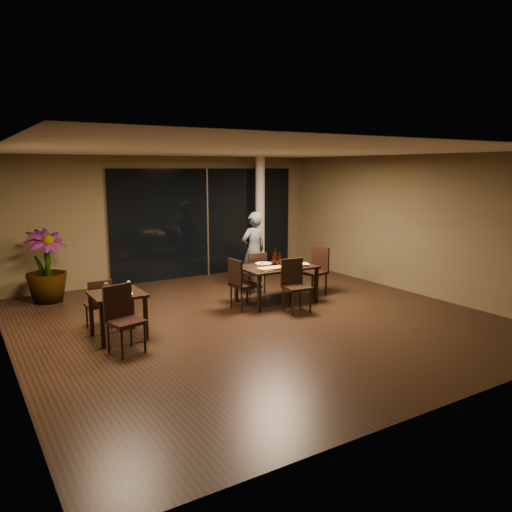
# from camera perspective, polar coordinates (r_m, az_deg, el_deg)

# --- Properties ---
(ground) EXTENTS (8.00, 8.00, 0.00)m
(ground) POSITION_cam_1_polar(r_m,az_deg,el_deg) (9.12, -0.10, -7.25)
(ground) COLOR black
(ground) RESTS_ON ground
(wall_back) EXTENTS (8.00, 0.10, 3.00)m
(wall_back) POSITION_cam_1_polar(r_m,az_deg,el_deg) (12.41, -9.98, 4.27)
(wall_back) COLOR #4E4329
(wall_back) RESTS_ON ground
(wall_front) EXTENTS (8.00, 0.10, 3.00)m
(wall_front) POSITION_cam_1_polar(r_m,az_deg,el_deg) (5.80, 21.36, -2.69)
(wall_front) COLOR #4E4329
(wall_front) RESTS_ON ground
(wall_right) EXTENTS (0.10, 8.00, 3.00)m
(wall_right) POSITION_cam_1_polar(r_m,az_deg,el_deg) (11.44, 17.49, 3.49)
(wall_right) COLOR #4E4329
(wall_right) RESTS_ON ground
(ceiling) EXTENTS (8.00, 8.00, 0.04)m
(ceiling) POSITION_cam_1_polar(r_m,az_deg,el_deg) (8.72, -0.11, 12.07)
(ceiling) COLOR silver
(ceiling) RESTS_ON wall_back
(window_panel) EXTENTS (5.00, 0.06, 2.70)m
(window_panel) POSITION_cam_1_polar(r_m,az_deg,el_deg) (12.74, -5.63, 3.85)
(window_panel) COLOR black
(window_panel) RESTS_ON ground
(column) EXTENTS (0.24, 0.24, 3.00)m
(column) POSITION_cam_1_polar(r_m,az_deg,el_deg) (13.14, 0.47, 4.73)
(column) COLOR silver
(column) RESTS_ON ground
(main_table) EXTENTS (1.50, 1.00, 0.75)m
(main_table) POSITION_cam_1_polar(r_m,az_deg,el_deg) (10.13, 2.34, -1.56)
(main_table) COLOR black
(main_table) RESTS_ON ground
(side_table) EXTENTS (0.80, 0.80, 0.75)m
(side_table) POSITION_cam_1_polar(r_m,az_deg,el_deg) (8.29, -15.57, -4.93)
(side_table) COLOR black
(side_table) RESTS_ON ground
(chair_main_far) EXTENTS (0.47, 0.47, 0.91)m
(chair_main_far) POSITION_cam_1_polar(r_m,az_deg,el_deg) (10.83, -0.04, -1.69)
(chair_main_far) COLOR black
(chair_main_far) RESTS_ON ground
(chair_main_near) EXTENTS (0.52, 0.52, 1.00)m
(chair_main_near) POSITION_cam_1_polar(r_m,az_deg,el_deg) (9.56, 4.44, -3.01)
(chair_main_near) COLOR black
(chair_main_near) RESTS_ON ground
(chair_main_left) EXTENTS (0.48, 0.48, 1.00)m
(chair_main_left) POSITION_cam_1_polar(r_m,az_deg,el_deg) (9.62, -1.78, -2.92)
(chair_main_left) COLOR black
(chair_main_left) RESTS_ON ground
(chair_main_right) EXTENTS (0.56, 0.56, 1.03)m
(chair_main_right) POSITION_cam_1_polar(r_m,az_deg,el_deg) (10.89, 6.90, -1.37)
(chair_main_right) COLOR black
(chair_main_right) RESTS_ON ground
(chair_side_far) EXTENTS (0.40, 0.40, 0.86)m
(chair_side_far) POSITION_cam_1_polar(r_m,az_deg,el_deg) (8.85, -17.47, -5.01)
(chair_side_far) COLOR black
(chair_side_far) RESTS_ON ground
(chair_side_near) EXTENTS (0.56, 0.56, 1.00)m
(chair_side_near) POSITION_cam_1_polar(r_m,az_deg,el_deg) (7.69, -15.01, -6.54)
(chair_side_near) COLOR black
(chair_side_near) RESTS_ON ground
(diner) EXTENTS (0.63, 0.46, 1.75)m
(diner) POSITION_cam_1_polar(r_m,az_deg,el_deg) (11.24, -0.26, 0.62)
(diner) COLOR #2F3234
(diner) RESTS_ON ground
(potted_plant) EXTENTS (1.04, 1.04, 1.49)m
(potted_plant) POSITION_cam_1_polar(r_m,az_deg,el_deg) (11.00, -22.88, -1.07)
(potted_plant) COLOR #214818
(potted_plant) RESTS_ON ground
(pizza_board_left) EXTENTS (0.60, 0.37, 0.01)m
(pizza_board_left) POSITION_cam_1_polar(r_m,az_deg,el_deg) (9.78, 1.76, -1.49)
(pizza_board_left) COLOR #3F2614
(pizza_board_left) RESTS_ON main_table
(pizza_board_right) EXTENTS (0.61, 0.42, 0.01)m
(pizza_board_right) POSITION_cam_1_polar(r_m,az_deg,el_deg) (10.19, 4.52, -1.06)
(pizza_board_right) COLOR #4A2717
(pizza_board_right) RESTS_ON main_table
(oblong_pizza_left) EXTENTS (0.52, 0.26, 0.02)m
(oblong_pizza_left) POSITION_cam_1_polar(r_m,az_deg,el_deg) (9.78, 1.76, -1.40)
(oblong_pizza_left) COLOR maroon
(oblong_pizza_left) RESTS_ON pizza_board_left
(oblong_pizza_right) EXTENTS (0.57, 0.43, 0.02)m
(oblong_pizza_right) POSITION_cam_1_polar(r_m,az_deg,el_deg) (10.18, 4.52, -0.96)
(oblong_pizza_right) COLOR maroon
(oblong_pizza_right) RESTS_ON pizza_board_right
(round_pizza) EXTENTS (0.33, 0.33, 0.01)m
(round_pizza) POSITION_cam_1_polar(r_m,az_deg,el_deg) (10.32, 0.85, -0.88)
(round_pizza) COLOR #A72C12
(round_pizza) RESTS_ON main_table
(bottle_a) EXTENTS (0.06, 0.06, 0.27)m
(bottle_a) POSITION_cam_1_polar(r_m,az_deg,el_deg) (10.10, 2.00, -0.39)
(bottle_a) COLOR black
(bottle_a) RESTS_ON main_table
(bottle_b) EXTENTS (0.06, 0.06, 0.27)m
(bottle_b) POSITION_cam_1_polar(r_m,az_deg,el_deg) (10.16, 2.69, -0.33)
(bottle_b) COLOR black
(bottle_b) RESTS_ON main_table
(bottle_c) EXTENTS (0.07, 0.07, 0.34)m
(bottle_c) POSITION_cam_1_polar(r_m,az_deg,el_deg) (10.15, 2.19, -0.14)
(bottle_c) COLOR black
(bottle_c) RESTS_ON main_table
(tumbler_left) EXTENTS (0.07, 0.07, 0.09)m
(tumbler_left) POSITION_cam_1_polar(r_m,az_deg,el_deg) (10.03, 0.73, -0.99)
(tumbler_left) COLOR white
(tumbler_left) RESTS_ON main_table
(tumbler_right) EXTENTS (0.07, 0.07, 0.09)m
(tumbler_right) POSITION_cam_1_polar(r_m,az_deg,el_deg) (10.31, 3.25, -0.69)
(tumbler_right) COLOR white
(tumbler_right) RESTS_ON main_table
(napkin_near) EXTENTS (0.20, 0.14, 0.01)m
(napkin_near) POSITION_cam_1_polar(r_m,az_deg,el_deg) (10.33, 5.21, -0.91)
(napkin_near) COLOR white
(napkin_near) RESTS_ON main_table
(napkin_far) EXTENTS (0.20, 0.13, 0.01)m
(napkin_far) POSITION_cam_1_polar(r_m,az_deg,el_deg) (10.58, 4.10, -0.63)
(napkin_far) COLOR white
(napkin_far) RESTS_ON main_table
(wine_glass_a) EXTENTS (0.08, 0.08, 0.18)m
(wine_glass_a) POSITION_cam_1_polar(r_m,az_deg,el_deg) (8.23, -16.71, -3.54)
(wine_glass_a) COLOR white
(wine_glass_a) RESTS_ON side_table
(wine_glass_b) EXTENTS (0.08, 0.08, 0.18)m
(wine_glass_b) POSITION_cam_1_polar(r_m,az_deg,el_deg) (8.21, -14.32, -3.45)
(wine_glass_b) COLOR white
(wine_glass_b) RESTS_ON side_table
(side_napkin) EXTENTS (0.21, 0.18, 0.01)m
(side_napkin) POSITION_cam_1_polar(r_m,az_deg,el_deg) (8.11, -14.58, -4.23)
(side_napkin) COLOR white
(side_napkin) RESTS_ON side_table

